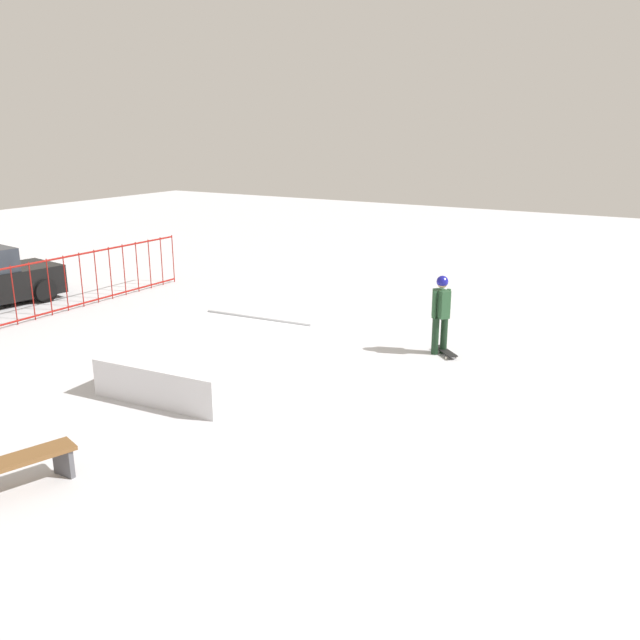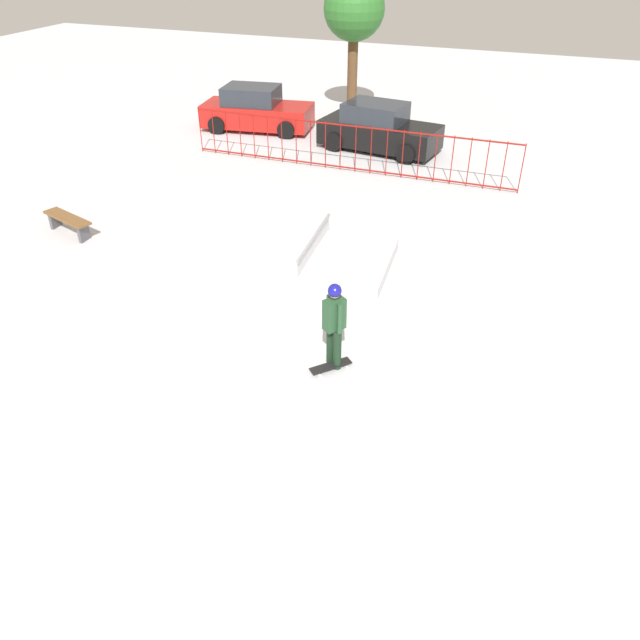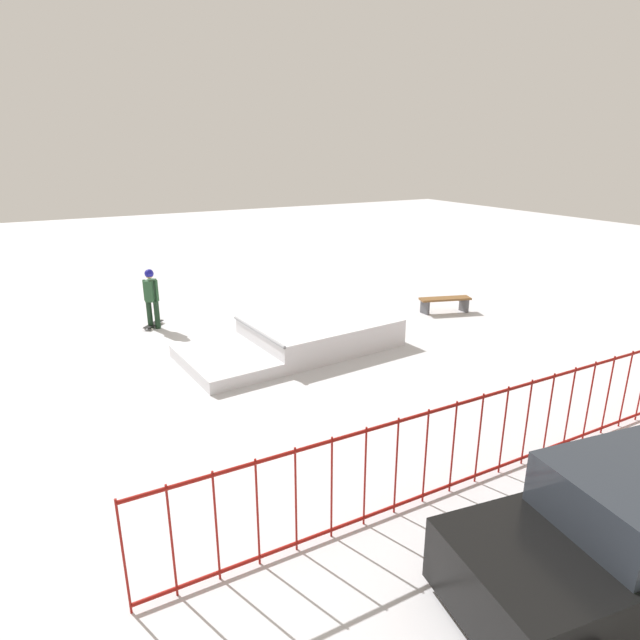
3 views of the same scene
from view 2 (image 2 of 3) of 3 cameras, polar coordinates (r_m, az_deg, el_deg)
name	(u,v)px [view 2 (image 2 of 3)]	position (r m, az deg, el deg)	size (l,w,h in m)	color
ground_plane	(244,278)	(14.30, -7.05, 3.91)	(60.00, 60.00, 0.00)	silver
skate_ramp	(262,245)	(15.04, -5.41, 6.96)	(5.59, 3.03, 0.74)	silver
skater	(334,320)	(10.90, 1.33, 0.04)	(0.40, 0.44, 1.73)	black
skateboard	(331,366)	(11.33, 0.99, -4.27)	(0.69, 0.72, 0.09)	black
perimeter_fence	(348,147)	(20.35, 2.60, 15.68)	(10.76, 0.11, 1.50)	maroon
park_bench	(68,221)	(17.38, -22.31, 8.48)	(1.65, 0.87, 0.48)	brown
parked_car_red	(256,110)	(24.79, -5.95, 18.74)	(4.30, 2.37, 1.60)	red
parked_car_black	(379,129)	(22.43, 5.44, 17.17)	(4.30, 2.37, 1.60)	black
distant_tree	(354,11)	(25.90, 3.17, 26.63)	(2.31, 2.31, 5.14)	brown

